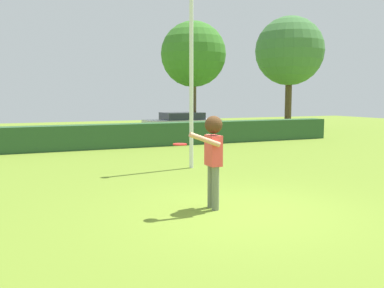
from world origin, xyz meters
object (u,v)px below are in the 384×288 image
object	(u,v)px
person	(213,150)
parked_car_silver	(182,122)
lamppost	(191,56)
birch_tree	(193,55)
frisbee	(180,144)
maple_tree	(290,51)

from	to	relation	value
person	parked_car_silver	size ratio (longest dim) A/B	0.42
lamppost	parked_car_silver	size ratio (longest dim) A/B	1.43
birch_tree	frisbee	bearing A→B (deg)	-114.99
parked_car_silver	person	bearing A→B (deg)	-110.53
parked_car_silver	lamppost	bearing A→B (deg)	-111.22
frisbee	maple_tree	distance (m)	21.47
frisbee	parked_car_silver	bearing A→B (deg)	67.21
birch_tree	lamppost	bearing A→B (deg)	-114.48
frisbee	maple_tree	xyz separation A→B (m)	(14.11, 15.75, 3.72)
person	parked_car_silver	xyz separation A→B (m)	(5.54, 14.78, -0.45)
parked_car_silver	birch_tree	bearing A→B (deg)	31.03
lamppost	birch_tree	xyz separation A→B (m)	(4.97, 10.91, 1.19)
lamppost	maple_tree	xyz separation A→B (m)	(11.85, 11.15, 1.69)
person	maple_tree	xyz separation A→B (m)	(13.37, 15.59, 3.88)
lamppost	frisbee	bearing A→B (deg)	-116.18
parked_car_silver	frisbee	bearing A→B (deg)	-112.79
maple_tree	birch_tree	world-z (taller)	maple_tree
parked_car_silver	maple_tree	bearing A→B (deg)	5.90
frisbee	lamppost	xyz separation A→B (m)	(2.26, 4.60, 2.03)
birch_tree	maple_tree	bearing A→B (deg)	1.97
lamppost	person	bearing A→B (deg)	-108.90
person	birch_tree	distance (m)	17.01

